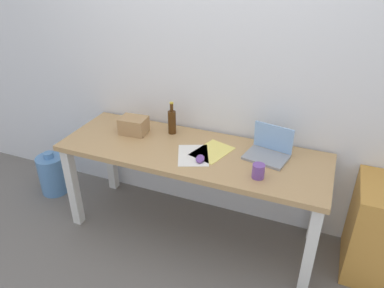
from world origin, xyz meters
The scene contains 12 objects.
ground_plane centered at (0.00, 0.00, 0.00)m, with size 8.00×8.00×0.00m, color slate.
back_wall centered at (0.00, 0.39, 1.30)m, with size 5.20×0.08×2.60m, color white.
desk centered at (0.00, 0.00, 0.65)m, with size 1.95×0.66×0.75m.
laptop_right centered at (0.53, 0.12, 0.80)m, with size 0.32×0.27×0.21m.
beer_bottle centered at (-0.24, 0.19, 0.85)m, with size 0.06×0.06×0.26m.
computer_mouse centered at (0.11, -0.12, 0.77)m, with size 0.06×0.10×0.03m, color #724799.
cardboard_box centered at (-0.53, 0.08, 0.81)m, with size 0.21×0.15×0.13m, color tan.
coffee_mug centered at (0.52, -0.17, 0.80)m, with size 0.08×0.08×0.10m, color #724799.
paper_sheet_near_back centered at (0.14, 0.03, 0.75)m, with size 0.21×0.30×0.00m, color #F4E06B.
paper_sheet_center centered at (0.04, -0.07, 0.75)m, with size 0.21×0.30×0.00m, color white.
water_cooler_jug centered at (-1.40, 0.01, 0.19)m, with size 0.25×0.25×0.42m.
filing_cabinet centered at (1.34, 0.11, 0.35)m, with size 0.40×0.48×0.70m, color #C68938.
Camera 1 is at (0.85, -2.11, 2.07)m, focal length 34.05 mm.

